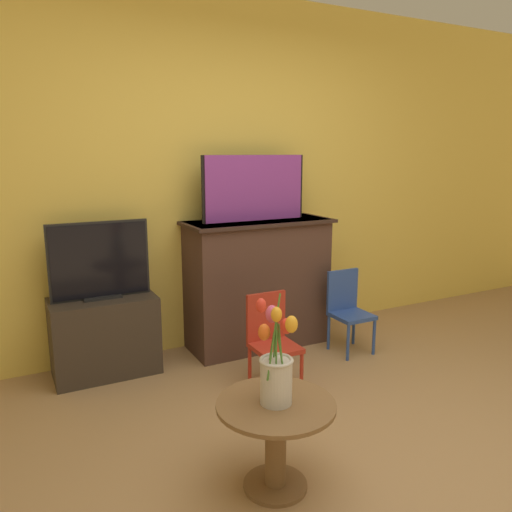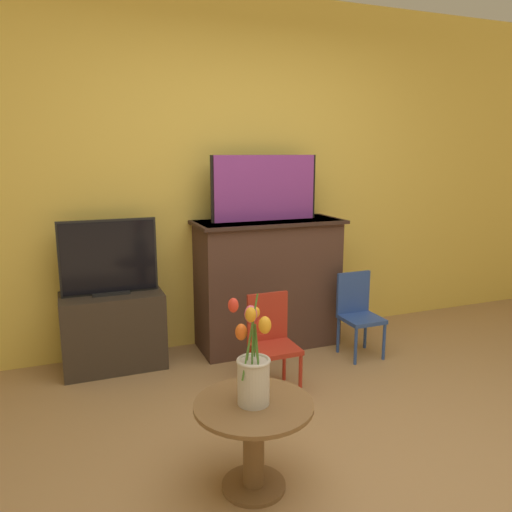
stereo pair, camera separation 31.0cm
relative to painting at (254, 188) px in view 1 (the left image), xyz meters
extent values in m
plane|color=#A87F51|center=(-0.20, -1.88, -1.26)|extent=(14.00, 14.00, 0.00)
cube|color=#EAC651|center=(-0.20, 0.25, 0.09)|extent=(8.00, 0.06, 2.70)
cube|color=#4C3328|center=(0.02, -0.01, -0.75)|extent=(1.09, 0.44, 1.01)
cube|color=#35231C|center=(0.02, -0.02, -0.26)|extent=(1.15, 0.48, 0.02)
cube|color=black|center=(0.00, 0.01, 0.00)|extent=(0.85, 0.02, 0.49)
cube|color=purple|center=(0.00, -0.01, 0.00)|extent=(0.81, 0.02, 0.49)
cube|color=#382D23|center=(-1.17, 0.00, -0.98)|extent=(0.70, 0.39, 0.55)
cube|color=black|center=(-1.17, 0.00, -0.70)|extent=(0.25, 0.12, 0.01)
cube|color=black|center=(-1.17, 0.01, -0.45)|extent=(0.66, 0.02, 0.53)
cube|color=black|center=(-1.17, 0.00, -0.45)|extent=(0.63, 0.02, 0.50)
cylinder|color=#B22D1E|center=(-0.37, -0.90, -1.12)|extent=(0.02, 0.02, 0.28)
cylinder|color=#B22D1E|center=(-0.12, -0.90, -1.12)|extent=(0.02, 0.02, 0.28)
cylinder|color=#B22D1E|center=(-0.37, -0.65, -1.12)|extent=(0.02, 0.02, 0.28)
cylinder|color=#B22D1E|center=(-0.12, -0.65, -1.12)|extent=(0.02, 0.02, 0.28)
cube|color=#B22D1E|center=(-0.25, -0.77, -0.96)|extent=(0.28, 0.28, 0.03)
cube|color=#B22D1E|center=(-0.25, -0.65, -0.79)|extent=(0.28, 0.02, 0.32)
cylinder|color=#2D4C99|center=(0.47, -0.61, -1.12)|extent=(0.02, 0.02, 0.28)
cylinder|color=#2D4C99|center=(0.71, -0.61, -1.12)|extent=(0.02, 0.02, 0.28)
cylinder|color=#2D4C99|center=(0.47, -0.36, -1.12)|extent=(0.02, 0.02, 0.28)
cylinder|color=#2D4C99|center=(0.71, -0.36, -1.12)|extent=(0.02, 0.02, 0.28)
cube|color=#2D4C99|center=(0.59, -0.49, -0.96)|extent=(0.28, 0.28, 0.03)
cube|color=#2D4C99|center=(0.59, -0.36, -0.79)|extent=(0.28, 0.02, 0.32)
cylinder|color=brown|center=(-0.72, -1.61, -1.25)|extent=(0.30, 0.30, 0.02)
cylinder|color=brown|center=(-0.72, -1.61, -1.06)|extent=(0.10, 0.10, 0.41)
cylinder|color=brown|center=(-0.72, -1.61, -0.84)|extent=(0.54, 0.54, 0.02)
cylinder|color=beige|center=(-0.72, -1.61, -0.73)|extent=(0.14, 0.14, 0.20)
torus|color=beige|center=(-0.72, -1.61, -0.63)|extent=(0.15, 0.15, 0.02)
cylinder|color=#477A2D|center=(-0.74, -1.62, -0.51)|extent=(0.10, 0.07, 0.36)
ellipsoid|color=red|center=(-0.84, -1.68, -0.34)|extent=(0.04, 0.04, 0.06)
cylinder|color=#477A2D|center=(-0.71, -1.59, -0.56)|extent=(0.05, 0.08, 0.26)
ellipsoid|color=orange|center=(-0.67, -1.51, -0.44)|extent=(0.04, 0.04, 0.05)
cylinder|color=#477A2D|center=(-0.72, -1.64, -0.56)|extent=(0.01, 0.09, 0.27)
ellipsoid|color=orange|center=(-0.71, -1.72, -0.43)|extent=(0.05, 0.05, 0.07)
cylinder|color=#477A2D|center=(-0.74, -1.60, -0.60)|extent=(0.03, 0.02, 0.20)
ellipsoid|color=orange|center=(-0.77, -1.58, -0.50)|extent=(0.05, 0.05, 0.07)
cylinder|color=#477A2D|center=(-0.73, -1.63, -0.55)|extent=(0.03, 0.04, 0.31)
ellipsoid|color=orange|center=(-0.75, -1.67, -0.40)|extent=(0.05, 0.05, 0.07)
cylinder|color=#477A2D|center=(-0.71, -1.63, -0.58)|extent=(0.02, 0.03, 0.24)
ellipsoid|color=red|center=(-0.70, -1.66, -0.46)|extent=(0.05, 0.05, 0.07)
cylinder|color=#477A2D|center=(-0.71, -1.59, -0.57)|extent=(0.02, 0.05, 0.27)
ellipsoid|color=#E0517A|center=(-0.71, -1.55, -0.44)|extent=(0.06, 0.06, 0.08)
camera|label=1|loc=(-1.74, -3.39, 0.27)|focal=35.00mm
camera|label=2|loc=(-1.46, -3.52, 0.27)|focal=35.00mm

